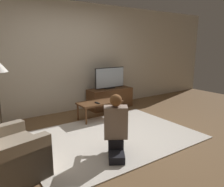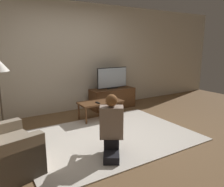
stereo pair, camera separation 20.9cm
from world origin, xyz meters
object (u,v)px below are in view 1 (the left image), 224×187
(coffee_table, at_px, (100,103))
(armchair, at_px, (4,156))
(tv, at_px, (110,78))
(person_kneeling, at_px, (116,126))

(coffee_table, bearing_deg, armchair, -149.49)
(coffee_table, xyz_separation_m, armchair, (-2.11, -1.25, -0.06))
(armchair, bearing_deg, coffee_table, -72.47)
(tv, distance_m, armchair, 3.38)
(tv, relative_size, person_kneeling, 0.94)
(person_kneeling, bearing_deg, armchair, 21.24)
(tv, xyz_separation_m, coffee_table, (-0.67, -0.61, -0.43))
(armchair, bearing_deg, tv, -69.36)
(coffee_table, height_order, armchair, armchair)
(coffee_table, relative_size, armchair, 1.01)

